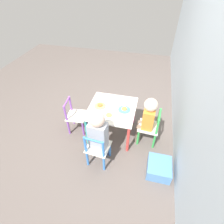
{
  "coord_description": "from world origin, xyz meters",
  "views": [
    {
      "loc": [
        1.71,
        0.41,
        1.92
      ],
      "look_at": [
        0.0,
        0.0,
        0.39
      ],
      "focal_mm": 28.0,
      "sensor_mm": 36.0,
      "label": 1
    }
  ],
  "objects_px": {
    "child_back": "(147,117)",
    "plate_back": "(124,109)",
    "chair_blue": "(98,149)",
    "chair_green": "(150,128)",
    "child_right": "(99,133)",
    "storage_bin": "(159,168)",
    "chair_purple": "(75,116)",
    "plate_right": "(109,116)",
    "plate_front": "(100,106)",
    "kids_table": "(112,112)"
  },
  "relations": [
    {
      "from": "storage_bin",
      "to": "plate_right",
      "type": "bearing_deg",
      "value": -115.61
    },
    {
      "from": "chair_purple",
      "to": "child_back",
      "type": "bearing_deg",
      "value": -94.38
    },
    {
      "from": "chair_green",
      "to": "storage_bin",
      "type": "bearing_deg",
      "value": 22.71
    },
    {
      "from": "chair_green",
      "to": "plate_back",
      "type": "bearing_deg",
      "value": -91.55
    },
    {
      "from": "plate_front",
      "to": "chair_purple",
      "type": "bearing_deg",
      "value": -81.5
    },
    {
      "from": "child_right",
      "to": "storage_bin",
      "type": "height_order",
      "value": "child_right"
    },
    {
      "from": "child_right",
      "to": "plate_front",
      "type": "height_order",
      "value": "child_right"
    },
    {
      "from": "kids_table",
      "to": "chair_purple",
      "type": "xyz_separation_m",
      "value": [
        0.05,
        -0.53,
        -0.15
      ]
    },
    {
      "from": "plate_back",
      "to": "plate_right",
      "type": "xyz_separation_m",
      "value": [
        0.16,
        -0.16,
        0.0
      ]
    },
    {
      "from": "kids_table",
      "to": "plate_right",
      "type": "relative_size",
      "value": 3.76
    },
    {
      "from": "plate_front",
      "to": "child_back",
      "type": "bearing_deg",
      "value": 87.43
    },
    {
      "from": "plate_right",
      "to": "storage_bin",
      "type": "height_order",
      "value": "plate_right"
    },
    {
      "from": "kids_table",
      "to": "child_right",
      "type": "height_order",
      "value": "child_right"
    },
    {
      "from": "kids_table",
      "to": "child_right",
      "type": "distance_m",
      "value": 0.47
    },
    {
      "from": "plate_back",
      "to": "plate_front",
      "type": "xyz_separation_m",
      "value": [
        -0.0,
        -0.33,
        0.0
      ]
    },
    {
      "from": "child_right",
      "to": "chair_purple",
      "type": "bearing_deg",
      "value": -35.42
    },
    {
      "from": "plate_back",
      "to": "plate_front",
      "type": "distance_m",
      "value": 0.33
    },
    {
      "from": "plate_back",
      "to": "plate_right",
      "type": "relative_size",
      "value": 0.97
    },
    {
      "from": "child_right",
      "to": "child_back",
      "type": "bearing_deg",
      "value": -134.05
    },
    {
      "from": "chair_purple",
      "to": "plate_right",
      "type": "xyz_separation_m",
      "value": [
        0.11,
        0.53,
        0.22
      ]
    },
    {
      "from": "child_back",
      "to": "plate_back",
      "type": "xyz_separation_m",
      "value": [
        -0.03,
        -0.3,
        0.04
      ]
    },
    {
      "from": "chair_blue",
      "to": "chair_green",
      "type": "bearing_deg",
      "value": -134.19
    },
    {
      "from": "child_back",
      "to": "child_right",
      "type": "height_order",
      "value": "child_right"
    },
    {
      "from": "child_right",
      "to": "plate_back",
      "type": "bearing_deg",
      "value": -108.59
    },
    {
      "from": "chair_green",
      "to": "child_right",
      "type": "height_order",
      "value": "child_right"
    },
    {
      "from": "chair_blue",
      "to": "child_back",
      "type": "relative_size",
      "value": 0.72
    },
    {
      "from": "child_back",
      "to": "plate_back",
      "type": "distance_m",
      "value": 0.31
    },
    {
      "from": "chair_green",
      "to": "child_right",
      "type": "bearing_deg",
      "value": -49.1
    },
    {
      "from": "chair_blue",
      "to": "child_right",
      "type": "bearing_deg",
      "value": -90.0
    },
    {
      "from": "chair_blue",
      "to": "child_right",
      "type": "relative_size",
      "value": 0.66
    },
    {
      "from": "chair_purple",
      "to": "storage_bin",
      "type": "distance_m",
      "value": 1.3
    },
    {
      "from": "kids_table",
      "to": "child_back",
      "type": "bearing_deg",
      "value": 86.54
    },
    {
      "from": "kids_table",
      "to": "plate_right",
      "type": "bearing_deg",
      "value": 0.0
    },
    {
      "from": "kids_table",
      "to": "plate_front",
      "type": "bearing_deg",
      "value": -90.0
    },
    {
      "from": "chair_purple",
      "to": "plate_back",
      "type": "bearing_deg",
      "value": -91.39
    },
    {
      "from": "kids_table",
      "to": "plate_back",
      "type": "distance_m",
      "value": 0.18
    },
    {
      "from": "chair_purple",
      "to": "child_right",
      "type": "relative_size",
      "value": 0.66
    },
    {
      "from": "plate_right",
      "to": "storage_bin",
      "type": "distance_m",
      "value": 0.86
    },
    {
      "from": "storage_bin",
      "to": "plate_back",
      "type": "bearing_deg",
      "value": -133.22
    },
    {
      "from": "child_right",
      "to": "plate_back",
      "type": "relative_size",
      "value": 4.91
    },
    {
      "from": "chair_green",
      "to": "child_back",
      "type": "xyz_separation_m",
      "value": [
        -0.0,
        -0.06,
        0.18
      ]
    },
    {
      "from": "chair_blue",
      "to": "child_back",
      "type": "bearing_deg",
      "value": -130.76
    },
    {
      "from": "chair_blue",
      "to": "storage_bin",
      "type": "xyz_separation_m",
      "value": [
        -0.03,
        0.73,
        -0.17
      ]
    },
    {
      "from": "child_back",
      "to": "storage_bin",
      "type": "bearing_deg",
      "value": 29.01
    },
    {
      "from": "plate_back",
      "to": "child_back",
      "type": "bearing_deg",
      "value": 84.67
    },
    {
      "from": "chair_purple",
      "to": "plate_right",
      "type": "distance_m",
      "value": 0.58
    },
    {
      "from": "storage_bin",
      "to": "kids_table",
      "type": "bearing_deg",
      "value": -125.63
    },
    {
      "from": "plate_front",
      "to": "storage_bin",
      "type": "bearing_deg",
      "value": 59.92
    },
    {
      "from": "chair_green",
      "to": "storage_bin",
      "type": "height_order",
      "value": "chair_green"
    },
    {
      "from": "chair_blue",
      "to": "plate_back",
      "type": "height_order",
      "value": "chair_blue"
    }
  ]
}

